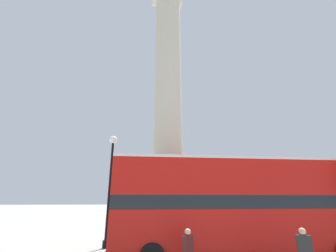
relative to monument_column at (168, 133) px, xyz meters
The scene contains 6 objects.
ground_plane 7.25m from the monument_column, ahead, with size 200.00×200.00×0.00m, color #9E9B93.
monument_column is the anchor object (origin of this frame).
bus_a 7.65m from the monument_column, 62.07° to the right, with size 11.39×2.94×4.40m.
equestrian_statue 13.43m from the monument_column, 18.84° to the left, with size 4.03×2.97×5.94m.
street_lamp 5.34m from the monument_column, 151.06° to the right, with size 0.48×0.48×6.39m.
pedestrian_near_lamp 9.99m from the monument_column, 89.82° to the right, with size 0.42×0.42×1.62m.
Camera 1 is at (-1.35, -16.01, 2.58)m, focal length 24.00 mm.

